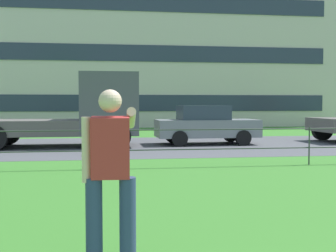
# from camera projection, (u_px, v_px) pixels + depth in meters

# --- Properties ---
(street_strip) EXTENTS (80.00, 7.85, 0.01)m
(street_strip) POSITION_uv_depth(u_px,v_px,m) (175.00, 145.00, 16.21)
(street_strip) COLOR #4C4C51
(street_strip) RESTS_ON ground
(park_fence) EXTENTS (38.15, 0.04, 1.00)m
(park_fence) POSITION_uv_depth(u_px,v_px,m) (208.00, 140.00, 10.64)
(park_fence) COLOR #333833
(park_fence) RESTS_ON ground
(person_thrower) EXTENTS (0.54, 0.74, 1.73)m
(person_thrower) POSITION_uv_depth(u_px,v_px,m) (111.00, 173.00, 4.01)
(person_thrower) COLOR navy
(person_thrower) RESTS_ON ground
(flatbed_truck_center) EXTENTS (7.33, 2.50, 2.75)m
(flatbed_truck_center) POSITION_uv_depth(u_px,v_px,m) (69.00, 114.00, 15.67)
(flatbed_truck_center) COLOR #4C4C51
(flatbed_truck_center) RESTS_ON ground
(car_grey_far_right) EXTENTS (4.04, 1.89, 1.54)m
(car_grey_far_right) POSITION_uv_depth(u_px,v_px,m) (206.00, 125.00, 16.64)
(car_grey_far_right) COLOR slate
(car_grey_far_right) RESTS_ON ground
(apartment_building_background) EXTENTS (37.29, 16.01, 13.75)m
(apartment_building_background) POSITION_uv_depth(u_px,v_px,m) (104.00, 42.00, 35.48)
(apartment_building_background) COLOR beige
(apartment_building_background) RESTS_ON ground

